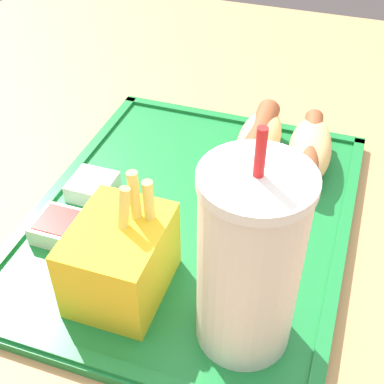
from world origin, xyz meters
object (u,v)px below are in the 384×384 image
hot_dog_far (310,148)px  hot_dog_near (259,138)px  fries_carton (121,258)px  sauce_cup_mayo (92,187)px  sauce_cup_ketchup (59,227)px  soda_cup (249,263)px

hot_dog_far → hot_dog_near: bearing=-90.0°
fries_carton → sauce_cup_mayo: size_ratio=2.61×
hot_dog_far → hot_dog_near: size_ratio=1.03×
fries_carton → sauce_cup_mayo: (-0.10, -0.08, -0.03)m
sauce_cup_ketchup → fries_carton: bearing=65.1°
sauce_cup_mayo → sauce_cup_ketchup: same height
sauce_cup_mayo → hot_dog_near: bearing=130.3°
sauce_cup_ketchup → hot_dog_far: bearing=132.2°
soda_cup → hot_dog_near: soda_cup is taller
fries_carton → sauce_cup_mayo: 0.14m
hot_dog_far → sauce_cup_mayo: hot_dog_far is taller
fries_carton → sauce_cup_ketchup: size_ratio=2.61×
hot_dog_far → hot_dog_near: 0.06m
sauce_cup_mayo → soda_cup: bearing=59.5°
hot_dog_far → sauce_cup_ketchup: (0.19, -0.21, -0.01)m
fries_carton → hot_dog_near: bearing=164.2°
hot_dog_near → sauce_cup_mayo: hot_dog_near is taller
hot_dog_far → fries_carton: 0.26m
soda_cup → sauce_cup_mayo: soda_cup is taller
hot_dog_far → fries_carton: size_ratio=1.03×
soda_cup → fries_carton: 0.12m
soda_cup → sauce_cup_ketchup: soda_cup is taller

